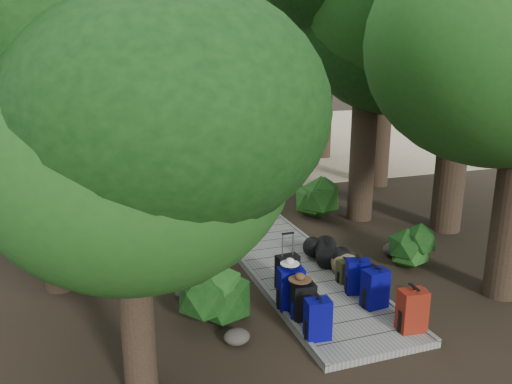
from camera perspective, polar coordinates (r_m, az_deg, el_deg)
name	(u,v)px	position (r m, az deg, el deg)	size (l,w,h in m)	color
ground	(268,245)	(12.07, 1.41, -6.07)	(120.00, 120.00, 0.00)	black
sand_beach	(164,142)	(27.18, -10.52, 5.67)	(40.00, 22.00, 0.02)	#CDB38A
boardwalk	(255,230)	(12.93, -0.14, -4.31)	(2.00, 12.00, 0.12)	gray
backpack_left_a	(318,317)	(8.01, 7.08, -14.01)	(0.39, 0.27, 0.73)	#070678
backpack_left_b	(303,299)	(8.52, 5.43, -12.13)	(0.38, 0.27, 0.70)	black
backpack_left_c	(291,286)	(8.82, 4.00, -10.69)	(0.44, 0.31, 0.82)	#070678
backpack_right_a	(412,308)	(8.52, 17.43, -12.56)	(0.43, 0.31, 0.77)	maroon
backpack_right_b	(375,286)	(9.10, 13.46, -10.44)	(0.43, 0.30, 0.77)	#070678
backpack_right_c	(358,275)	(9.54, 11.55, -9.23)	(0.42, 0.30, 0.72)	#070678
backpack_right_d	(346,270)	(9.97, 10.23, -8.78)	(0.32, 0.23, 0.49)	#383E1B
duffel_right_khaki	(339,260)	(10.57, 9.48, -7.65)	(0.38, 0.57, 0.38)	olive
duffel_right_black	(327,252)	(10.80, 8.07, -6.79)	(0.48, 0.76, 0.48)	black
suitcase_on_boardwalk	(287,272)	(9.56, 3.59, -9.09)	(0.43, 0.23, 0.66)	black
lone_suitcase_on_sand	(204,164)	(19.41, -5.91, 3.22)	(0.46, 0.26, 0.73)	black
hat_brown	(300,276)	(8.35, 5.05, -9.59)	(0.39, 0.39, 0.12)	#51351E
hat_white	(290,261)	(8.65, 3.90, -7.86)	(0.33, 0.33, 0.11)	silver
kayak	(107,165)	(20.82, -16.67, 2.95)	(0.77, 3.54, 0.35)	#A41E0E
sun_lounger	(255,153)	(21.96, -0.15, 4.43)	(0.53, 1.64, 0.53)	silver
tree_right_b	(467,10)	(13.37, 22.98, 18.59)	(6.09, 6.09, 10.87)	black
tree_right_c	(369,37)	(13.63, 12.81, 16.89)	(5.62, 5.62, 9.73)	black
tree_right_d	(387,44)	(17.60, 14.71, 16.04)	(5.22, 5.22, 9.57)	black
tree_right_e	(308,39)	(19.39, 5.96, 17.01)	(5.58, 5.58, 10.05)	black
tree_right_f	(326,45)	(22.38, 8.06, 16.34)	(5.48, 5.48, 9.78)	black
tree_left_a	(126,162)	(6.17, -14.58, 3.36)	(3.79, 3.79, 6.32)	black
tree_left_b	(36,51)	(9.75, -23.80, 14.55)	(4.97, 4.97, 8.95)	black
tree_left_c	(79,61)	(13.91, -19.56, 13.96)	(4.93, 4.93, 8.57)	black
tree_back_a	(140,64)	(25.77, -13.16, 14.02)	(4.66, 4.66, 8.07)	black
tree_back_b	(198,50)	(26.76, -6.60, 15.79)	(5.28, 5.28, 9.42)	black
tree_back_c	(259,58)	(27.73, 0.30, 15.08)	(4.82, 4.82, 8.67)	black
tree_back_d	(50,70)	(24.57, -22.51, 12.73)	(4.57, 4.57, 7.62)	black
palm_right_a	(280,79)	(18.15, 2.76, 12.79)	(4.26, 4.26, 7.25)	#144713
palm_right_b	(289,50)	(23.52, 3.77, 15.84)	(4.83, 4.83, 9.33)	#144713
palm_right_c	(221,70)	(23.79, -3.98, 13.75)	(4.78, 4.78, 7.61)	#144713
palm_left_a	(68,79)	(16.92, -20.72, 11.94)	(4.65, 4.65, 7.40)	#144713
rock_left_a	(237,337)	(8.18, -2.20, -16.20)	(0.42, 0.38, 0.23)	#4C473F
rock_left_b	(185,292)	(9.65, -8.16, -11.28)	(0.36, 0.32, 0.20)	#4C473F
rock_left_c	(201,236)	(12.36, -6.25, -5.01)	(0.47, 0.42, 0.26)	#4C473F
rock_left_d	(161,218)	(14.00, -10.79, -2.97)	(0.29, 0.27, 0.16)	#4C473F
rock_right_a	(419,292)	(10.06, 18.13, -10.79)	(0.35, 0.31, 0.19)	#4C473F
rock_right_b	(395,249)	(11.82, 15.56, -6.34)	(0.55, 0.49, 0.30)	#4C473F
rock_right_c	(315,212)	(14.38, 6.71, -2.23)	(0.36, 0.32, 0.20)	#4C473F
shrub_left_a	(216,299)	(8.50, -4.57, -12.11)	(1.07, 1.07, 0.96)	#1E5118
shrub_left_b	(184,229)	(12.22, -8.24, -4.19)	(0.78, 0.78, 0.71)	#1E5118
shrub_left_c	(129,192)	(15.26, -14.31, 0.03)	(1.14, 1.14, 1.02)	#1E5118
shrub_right_a	(410,245)	(11.20, 17.23, -5.86)	(1.07, 1.07, 0.97)	#1E5118
shrub_right_b	(321,196)	(14.17, 7.48, -0.51)	(1.28, 1.28, 1.15)	#1E5118
shrub_right_c	(265,170)	(18.01, 0.98, 2.48)	(0.93, 0.93, 0.84)	#1E5118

